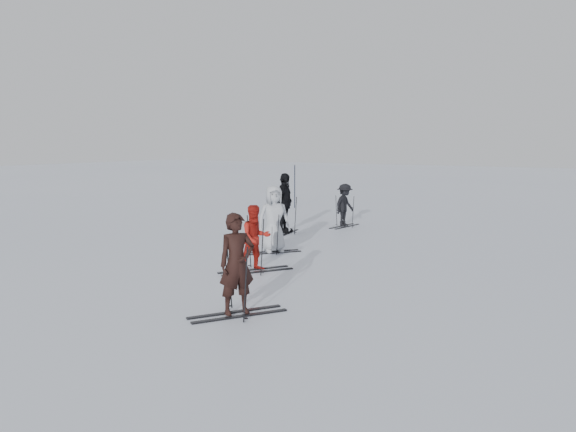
% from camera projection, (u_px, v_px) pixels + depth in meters
% --- Properties ---
extents(ground, '(120.00, 120.00, 0.00)m').
position_uv_depth(ground, '(269.00, 257.00, 15.03)').
color(ground, silver).
rests_on(ground, ground).
extents(skier_near_dark, '(0.72, 0.79, 1.81)m').
position_uv_depth(skier_near_dark, '(237.00, 265.00, 9.91)').
color(skier_near_dark, black).
rests_on(skier_near_dark, ground).
extents(skier_red, '(0.91, 0.96, 1.56)m').
position_uv_depth(skier_red, '(255.00, 239.00, 13.30)').
color(skier_red, '#A91A13').
rests_on(skier_red, ground).
extents(skier_grey, '(1.03, 1.07, 1.85)m').
position_uv_depth(skier_grey, '(274.00, 220.00, 15.55)').
color(skier_grey, '#B5BABF').
rests_on(skier_grey, ground).
extents(skier_uphill_left, '(0.69, 1.24, 2.00)m').
position_uv_depth(skier_uphill_left, '(284.00, 204.00, 18.79)').
color(skier_uphill_left, black).
rests_on(skier_uphill_left, ground).
extents(skier_uphill_far, '(0.68, 1.05, 1.53)m').
position_uv_depth(skier_uphill_far, '(345.00, 206.00, 20.33)').
color(skier_uphill_far, black).
rests_on(skier_uphill_far, ground).
extents(skis_near_dark, '(2.07, 1.82, 1.34)m').
position_uv_depth(skis_near_dark, '(237.00, 278.00, 9.94)').
color(skis_near_dark, black).
rests_on(skis_near_dark, ground).
extents(skis_red, '(2.10, 1.85, 1.36)m').
position_uv_depth(skis_red, '(255.00, 243.00, 13.31)').
color(skis_red, black).
rests_on(skis_red, ground).
extents(skis_grey, '(1.74, 1.64, 1.15)m').
position_uv_depth(skis_grey, '(274.00, 232.00, 15.59)').
color(skis_grey, black).
rests_on(skis_grey, ground).
extents(skis_uphill_left, '(1.92, 1.24, 1.30)m').
position_uv_depth(skis_uphill_left, '(284.00, 214.00, 18.84)').
color(skis_uphill_left, black).
rests_on(skis_uphill_left, ground).
extents(skis_uphill_far, '(1.69, 1.03, 1.17)m').
position_uv_depth(skis_uphill_far, '(345.00, 211.00, 20.36)').
color(skis_uphill_far, black).
rests_on(skis_uphill_far, ground).
extents(piste_marker, '(0.05, 0.05, 2.00)m').
position_uv_depth(piste_marker, '(295.00, 186.00, 26.09)').
color(piste_marker, black).
rests_on(piste_marker, ground).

